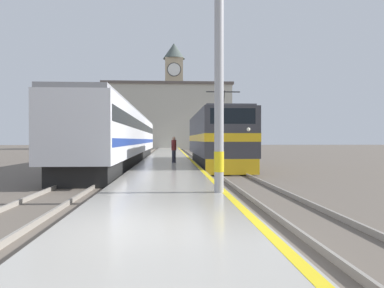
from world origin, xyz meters
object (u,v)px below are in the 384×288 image
object	(u,v)px
locomotive_train	(216,139)
passenger_train	(125,137)
person_on_platform	(174,149)
clock_tower	(174,92)
catenary_mast	(221,45)

from	to	relation	value
locomotive_train	passenger_train	xyz separation A→B (m)	(-6.79, 4.59, 0.19)
locomotive_train	person_on_platform	distance (m)	3.05
locomotive_train	person_on_platform	world-z (taller)	locomotive_train
person_on_platform	clock_tower	world-z (taller)	clock_tower
locomotive_train	catenary_mast	world-z (taller)	catenary_mast
locomotive_train	passenger_train	distance (m)	8.20
passenger_train	locomotive_train	bearing A→B (deg)	-34.06
locomotive_train	person_on_platform	xyz separation A→B (m)	(-2.92, -0.54, -0.68)
catenary_mast	person_on_platform	bearing A→B (deg)	94.83
locomotive_train	clock_tower	size ratio (longest dim) A/B	0.61
locomotive_train	clock_tower	bearing A→B (deg)	92.31
locomotive_train	catenary_mast	bearing A→B (deg)	-96.53
locomotive_train	passenger_train	world-z (taller)	locomotive_train
passenger_train	catenary_mast	xyz separation A→B (m)	(5.09, -19.51, 2.51)
passenger_train	catenary_mast	world-z (taller)	catenary_mast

